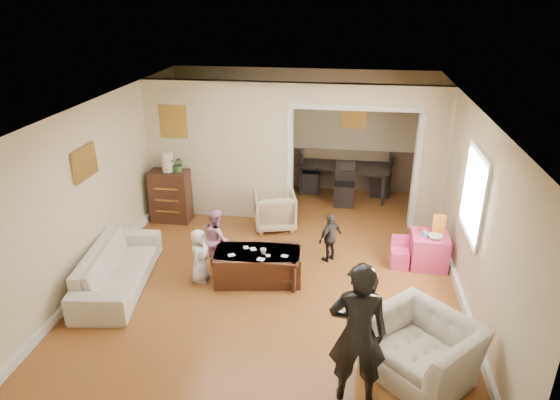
% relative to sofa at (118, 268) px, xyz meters
% --- Properties ---
extents(floor, '(7.00, 7.00, 0.00)m').
position_rel_sofa_xyz_m(floor, '(2.26, 0.93, -0.30)').
color(floor, brown).
rests_on(floor, ground).
extents(partition_left, '(2.75, 0.18, 2.60)m').
position_rel_sofa_xyz_m(partition_left, '(0.88, 2.73, 1.00)').
color(partition_left, beige).
rests_on(partition_left, ground).
extents(partition_right, '(0.55, 0.18, 2.60)m').
position_rel_sofa_xyz_m(partition_right, '(4.73, 2.73, 1.00)').
color(partition_right, beige).
rests_on(partition_right, ground).
extents(partition_header, '(2.22, 0.18, 0.35)m').
position_rel_sofa_xyz_m(partition_header, '(3.36, 2.73, 2.12)').
color(partition_header, beige).
rests_on(partition_header, partition_right).
extents(window_pane, '(0.03, 0.95, 1.10)m').
position_rel_sofa_xyz_m(window_pane, '(4.99, 0.53, 1.25)').
color(window_pane, white).
rests_on(window_pane, ground).
extents(framed_art_partition, '(0.45, 0.03, 0.55)m').
position_rel_sofa_xyz_m(framed_art_partition, '(0.06, 2.63, 1.55)').
color(framed_art_partition, brown).
rests_on(framed_art_partition, partition_left).
extents(framed_art_sofa_wall, '(0.03, 0.55, 0.40)m').
position_rel_sofa_xyz_m(framed_art_sofa_wall, '(-0.45, 0.33, 1.50)').
color(framed_art_sofa_wall, brown).
extents(framed_art_alcove, '(0.45, 0.03, 0.55)m').
position_rel_sofa_xyz_m(framed_art_alcove, '(3.36, 4.37, 1.40)').
color(framed_art_alcove, brown).
extents(sofa, '(1.08, 2.16, 0.60)m').
position_rel_sofa_xyz_m(sofa, '(0.00, 0.00, 0.00)').
color(sofa, beige).
rests_on(sofa, ground).
extents(armchair_back, '(0.90, 0.92, 0.68)m').
position_rel_sofa_xyz_m(armchair_back, '(1.99, 2.29, 0.04)').
color(armchair_back, tan).
rests_on(armchair_back, ground).
extents(armchair_front, '(1.48, 1.47, 0.73)m').
position_rel_sofa_xyz_m(armchair_front, '(4.22, -1.28, 0.06)').
color(armchair_front, beige).
rests_on(armchair_front, ground).
extents(dresser, '(0.72, 0.41, 0.99)m').
position_rel_sofa_xyz_m(dresser, '(0.00, 2.31, 0.20)').
color(dresser, '#33190F').
rests_on(dresser, ground).
extents(table_lamp, '(0.22, 0.22, 0.36)m').
position_rel_sofa_xyz_m(table_lamp, '(0.00, 2.31, 0.87)').
color(table_lamp, beige).
rests_on(table_lamp, dresser).
extents(potted_plant, '(0.27, 0.24, 0.30)m').
position_rel_sofa_xyz_m(potted_plant, '(0.20, 2.31, 0.84)').
color(potted_plant, '#426B2F').
rests_on(potted_plant, dresser).
extents(coffee_table, '(1.37, 0.84, 0.48)m').
position_rel_sofa_xyz_m(coffee_table, '(2.01, 0.45, -0.06)').
color(coffee_table, '#381E12').
rests_on(coffee_table, ground).
extents(coffee_cup, '(0.10, 0.10, 0.08)m').
position_rel_sofa_xyz_m(coffee_cup, '(2.11, 0.40, 0.22)').
color(coffee_cup, silver).
rests_on(coffee_cup, coffee_table).
extents(play_table, '(0.56, 0.56, 0.54)m').
position_rel_sofa_xyz_m(play_table, '(4.62, 1.27, -0.03)').
color(play_table, '#D73872').
rests_on(play_table, ground).
extents(cereal_box, '(0.20, 0.07, 0.30)m').
position_rel_sofa_xyz_m(cereal_box, '(4.74, 1.37, 0.39)').
color(cereal_box, yellow).
rests_on(cereal_box, play_table).
extents(cyan_cup, '(0.08, 0.08, 0.08)m').
position_rel_sofa_xyz_m(cyan_cup, '(4.52, 1.22, 0.28)').
color(cyan_cup, '#29AED1').
rests_on(cyan_cup, play_table).
extents(toy_block, '(0.10, 0.08, 0.05)m').
position_rel_sofa_xyz_m(toy_block, '(4.50, 1.39, 0.27)').
color(toy_block, red).
rests_on(toy_block, play_table).
extents(play_bowl, '(0.22, 0.22, 0.05)m').
position_rel_sofa_xyz_m(play_bowl, '(4.67, 1.15, 0.27)').
color(play_bowl, silver).
rests_on(play_bowl, play_table).
extents(dining_table, '(2.12, 1.44, 0.69)m').
position_rel_sofa_xyz_m(dining_table, '(3.23, 4.17, 0.04)').
color(dining_table, black).
rests_on(dining_table, ground).
extents(adult_person, '(0.62, 0.42, 1.66)m').
position_rel_sofa_xyz_m(adult_person, '(3.47, -1.73, 0.53)').
color(adult_person, black).
rests_on(adult_person, ground).
extents(child_kneel_a, '(0.27, 0.42, 0.85)m').
position_rel_sofa_xyz_m(child_kneel_a, '(1.16, 0.30, 0.12)').
color(child_kneel_a, silver).
rests_on(child_kneel_a, ground).
extents(child_kneel_b, '(0.56, 0.60, 0.99)m').
position_rel_sofa_xyz_m(child_kneel_b, '(1.31, 0.75, 0.19)').
color(child_kneel_b, '#CC7F9C').
rests_on(child_kneel_b, ground).
extents(child_toddler, '(0.47, 0.50, 0.83)m').
position_rel_sofa_xyz_m(child_toddler, '(3.06, 1.20, 0.11)').
color(child_toddler, black).
rests_on(child_toddler, ground).
extents(craft_papers, '(0.90, 0.43, 0.00)m').
position_rel_sofa_xyz_m(craft_papers, '(2.01, 0.39, 0.18)').
color(craft_papers, white).
rests_on(craft_papers, coffee_table).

